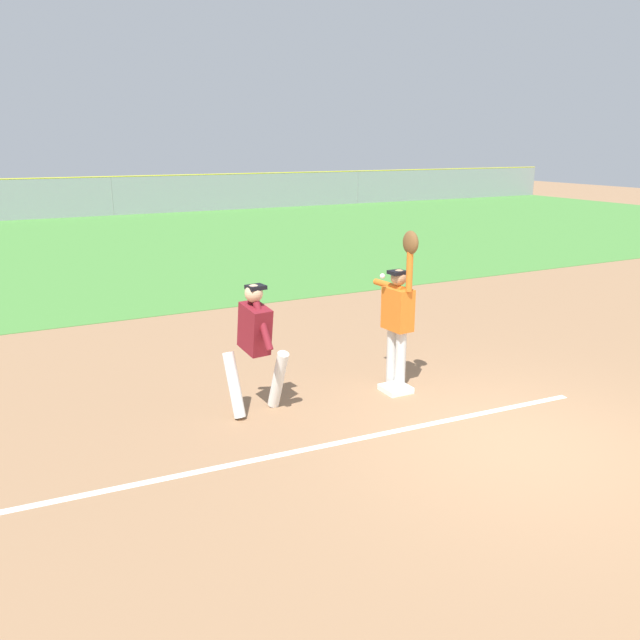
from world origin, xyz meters
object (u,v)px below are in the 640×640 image
Objects in this scene: fielder at (399,311)px; parked_car_green at (143,196)px; first_base at (396,389)px; baseball at (382,276)px; runner at (255,340)px; parked_car_black at (27,200)px; parked_car_silver at (254,191)px.

parked_car_green is (2.24, 27.51, -0.45)m from fielder.
first_base is 5.14× the size of baseball.
parked_car_green is at bearing -99.73° from fielder.
baseball is 0.02× the size of parked_car_green.
runner reaches higher than parked_car_black.
baseball is at bearing 110.78° from first_base.
parked_car_black is (-3.40, 27.52, -0.45)m from fielder.
runner is at bearing -89.19° from parked_car_black.
fielder is 2.15m from runner.
parked_car_black is 1.01× the size of parked_car_green.
parked_car_black is 12.13m from parked_car_silver.
baseball reaches higher than parked_car_black.
parked_car_black is (-3.17, 27.43, -0.96)m from baseball.
runner reaches higher than parked_car_silver.
fielder is at bearing 55.09° from first_base.
fielder is 0.50× the size of parked_car_silver.
parked_car_green is at bearing -170.19° from parked_car_silver.
first_base is 1.10m from fielder.
parked_car_black is (-3.28, 27.70, 0.63)m from first_base.
first_base is 27.80m from parked_car_green.
fielder is 27.61m from parked_car_green.
runner is at bearing -178.38° from baseball.
runner reaches higher than first_base.
parked_car_black is at bearing 96.60° from baseball.
runner is 27.52m from parked_car_black.
parked_car_silver is (12.13, 0.38, 0.00)m from parked_car_black.
fielder is at bearing -93.58° from parked_car_green.
fielder reaches higher than parked_car_black.
parked_car_black is (-1.25, 27.49, -0.32)m from runner.
fielder is (0.13, 0.18, 1.08)m from first_base.
parked_car_green is 0.97× the size of parked_car_silver.
parked_car_green reaches higher than first_base.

